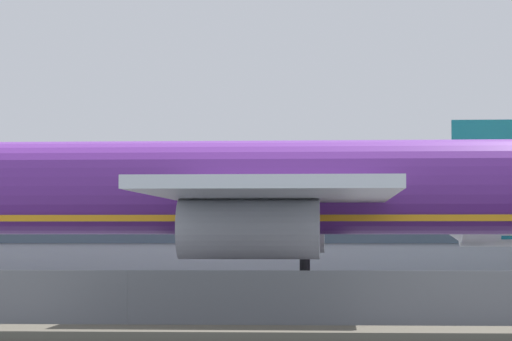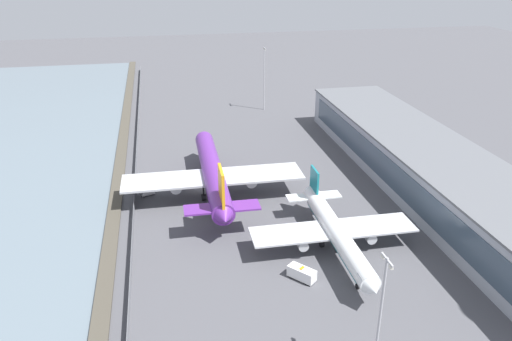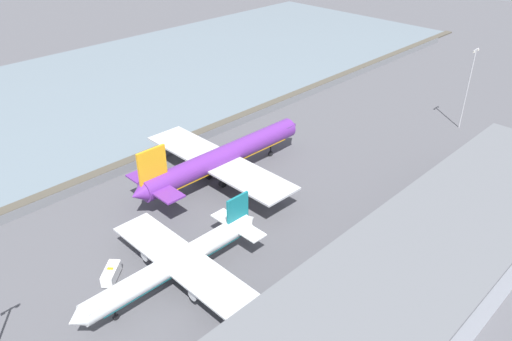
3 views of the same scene
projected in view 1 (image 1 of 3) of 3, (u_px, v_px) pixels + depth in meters
The scene contains 6 objects.
ground_plane at pixel (179, 306), 59.53m from camera, with size 500.00×500.00×0.00m, color #4C4C51.
shoreline_seawall at pixel (105, 336), 39.10m from camera, with size 320.00×3.00×0.50m.
perimeter_fence at pixel (127, 301), 43.63m from camera, with size 280.00×0.10×2.22m.
cargo_jet_purple at pixel (258, 191), 62.34m from camera, with size 50.27×42.76×14.98m.
baggage_tug at pixel (161, 305), 46.60m from camera, with size 2.65×3.56×1.80m.
terminal_building at pixel (354, 211), 114.31m from camera, with size 113.44×22.58×11.34m.
Camera 1 is at (6.98, -59.51, 3.55)m, focal length 85.00 mm.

